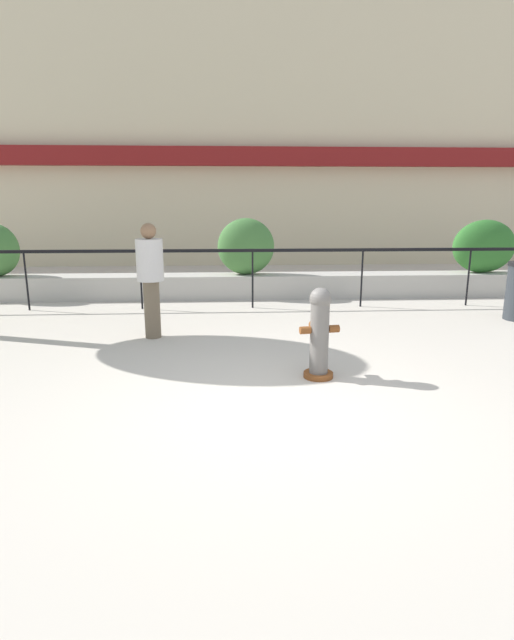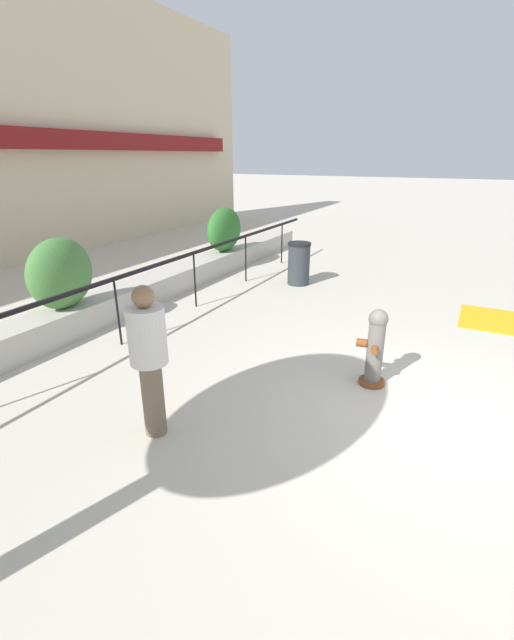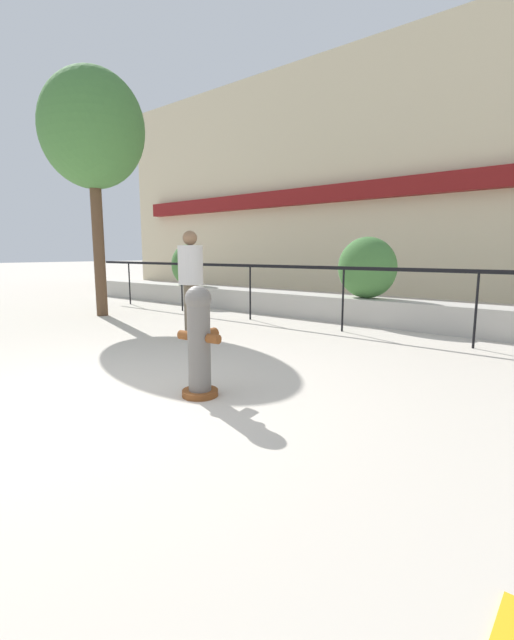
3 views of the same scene
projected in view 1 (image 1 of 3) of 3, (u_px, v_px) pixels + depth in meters
The scene contains 8 objects.
ground_plane at pixel (275, 409), 5.03m from camera, with size 120.00×120.00×0.00m, color beige.
building_facade at pixel (242, 137), 15.73m from camera, with size 30.00×1.36×8.00m.
planter_wall_low at pixel (250, 286), 10.80m from camera, with size 18.00×0.70×0.50m, color #B7B2A8.
fence_railing_segment at pixel (253, 256), 9.55m from camera, with size 15.00×0.05×1.15m.
hedge_bush_1 at pixel (246, 247), 10.59m from camera, with size 1.21×0.66×1.19m, color #427538.
hedge_bush_2 at pixel (484, 246), 10.87m from camera, with size 1.39×0.62×1.15m, color #2D6B28.
fire_hydrant at pixel (319, 332), 5.82m from camera, with size 0.48×0.45×1.08m.
pedestrian at pixel (150, 274), 7.44m from camera, with size 0.42×0.42×1.73m.
Camera 1 is at (-0.43, -4.66, 2.05)m, focal length 28.00 mm.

